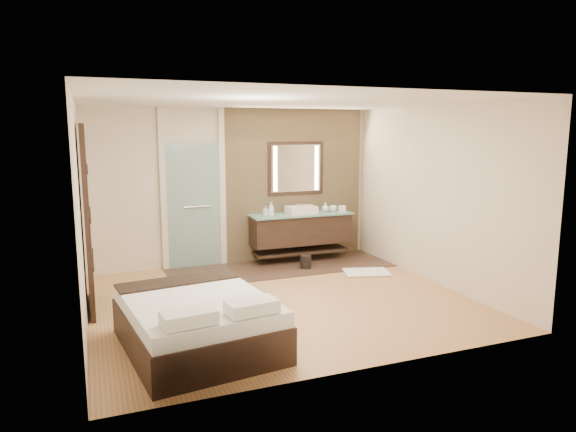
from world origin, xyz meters
name	(u,v)px	position (x,y,z in m)	size (l,w,h in m)	color
floor	(281,300)	(0.00, 0.00, 0.00)	(5.00, 5.00, 0.00)	#A67345
tile_strip	(281,267)	(0.60, 1.60, 0.01)	(3.80, 1.30, 0.01)	#33261C
stone_wall	(295,185)	(1.10, 2.21, 1.35)	(2.60, 0.08, 2.70)	tan
vanity	(301,229)	(1.10, 1.92, 0.58)	(1.85, 0.55, 0.88)	black
mirror_unit	(296,168)	(1.10, 2.16, 1.65)	(1.06, 0.04, 0.96)	black
frosted_door	(194,201)	(-0.75, 2.20, 1.14)	(1.10, 0.12, 2.70)	silver
shoji_partition	(88,218)	(-2.43, 0.60, 1.21)	(0.06, 1.20, 2.40)	black
bed	(198,322)	(-1.39, -1.16, 0.29)	(1.66, 1.97, 0.69)	black
bath_mat	(367,272)	(1.79, 0.76, 0.02)	(0.72, 0.50, 0.02)	white
waste_bin	(306,262)	(0.97, 1.38, 0.12)	(0.19, 0.19, 0.23)	black
tissue_box	(342,209)	(1.89, 1.87, 0.92)	(0.12, 0.12, 0.10)	silver
soap_bottle_a	(271,209)	(0.50, 1.80, 0.99)	(0.10, 0.10, 0.25)	silver
soap_bottle_b	(266,211)	(0.44, 1.91, 0.95)	(0.08, 0.08, 0.17)	#B2B2B2
soap_bottle_c	(325,207)	(1.58, 1.91, 0.95)	(0.13, 0.13, 0.17)	silver
cup	(333,208)	(1.74, 1.92, 0.92)	(0.13, 0.13, 0.10)	white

